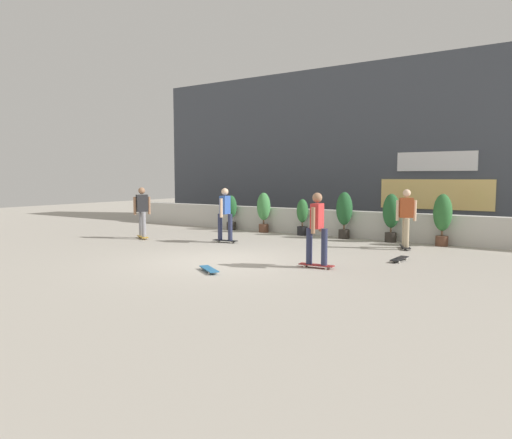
% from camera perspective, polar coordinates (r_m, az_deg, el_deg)
% --- Properties ---
extents(ground_plane, '(48.00, 48.00, 0.00)m').
position_cam_1_polar(ground_plane, '(11.60, -4.11, -5.00)').
color(ground_plane, '#A8A093').
extents(planter_wall, '(18.00, 0.40, 0.90)m').
position_cam_1_polar(planter_wall, '(16.66, 8.57, -0.36)').
color(planter_wall, beige).
rests_on(planter_wall, ground).
extents(building_backdrop, '(20.00, 2.08, 6.50)m').
position_cam_1_polar(building_backdrop, '(20.31, 13.51, 8.45)').
color(building_backdrop, '#424751').
rests_on(building_backdrop, ground).
extents(potted_plant_0, '(0.43, 0.43, 1.32)m').
position_cam_1_polar(potted_plant_0, '(18.20, -3.01, 1.08)').
color(potted_plant_0, '#2D2823').
rests_on(potted_plant_0, ground).
extents(potted_plant_1, '(0.49, 0.49, 1.46)m').
position_cam_1_polar(potted_plant_1, '(17.35, 0.93, 1.23)').
color(potted_plant_1, brown).
rests_on(potted_plant_1, ground).
extents(potted_plant_2, '(0.40, 0.40, 1.27)m').
position_cam_1_polar(potted_plant_2, '(16.56, 5.62, 0.49)').
color(potted_plant_2, black).
rests_on(potted_plant_2, ground).
extents(potted_plant_3, '(0.53, 0.53, 1.54)m').
position_cam_1_polar(potted_plant_3, '(15.88, 10.61, 0.97)').
color(potted_plant_3, '#2D2823').
rests_on(potted_plant_3, ground).
extents(potted_plant_4, '(0.52, 0.52, 1.51)m').
position_cam_1_polar(potted_plant_4, '(15.34, 16.01, 0.64)').
color(potted_plant_4, '#2D2823').
rests_on(potted_plant_4, ground).
extents(potted_plant_5, '(0.53, 0.53, 1.54)m').
position_cam_1_polar(potted_plant_5, '(14.95, 21.60, 0.43)').
color(potted_plant_5, brown).
rests_on(potted_plant_5, ground).
extents(skater_far_left, '(0.80, 0.57, 1.70)m').
position_cam_1_polar(skater_far_left, '(16.00, -13.59, 1.09)').
color(skater_far_left, '#BF8C26').
rests_on(skater_far_left, ground).
extents(skater_by_wall_left, '(0.81, 0.56, 1.70)m').
position_cam_1_polar(skater_by_wall_left, '(10.64, 7.37, -0.83)').
color(skater_by_wall_left, maroon).
rests_on(skater_by_wall_left, ground).
extents(skater_by_wall_right, '(0.82, 0.56, 1.70)m').
position_cam_1_polar(skater_by_wall_right, '(14.65, -3.76, 0.85)').
color(skater_by_wall_right, black).
rests_on(skater_by_wall_right, ground).
extents(skater_far_right, '(0.52, 0.81, 1.70)m').
position_cam_1_polar(skater_far_right, '(13.98, 17.66, 0.41)').
color(skater_far_right, black).
rests_on(skater_far_right, ground).
extents(skateboard_near_camera, '(0.78, 0.60, 0.08)m').
position_cam_1_polar(skateboard_near_camera, '(10.30, -5.70, -5.97)').
color(skateboard_near_camera, '#266699').
rests_on(skateboard_near_camera, ground).
extents(skateboard_aside, '(0.23, 0.81, 0.08)m').
position_cam_1_polar(skateboard_aside, '(12.04, 16.93, -4.54)').
color(skateboard_aside, black).
rests_on(skateboard_aside, ground).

